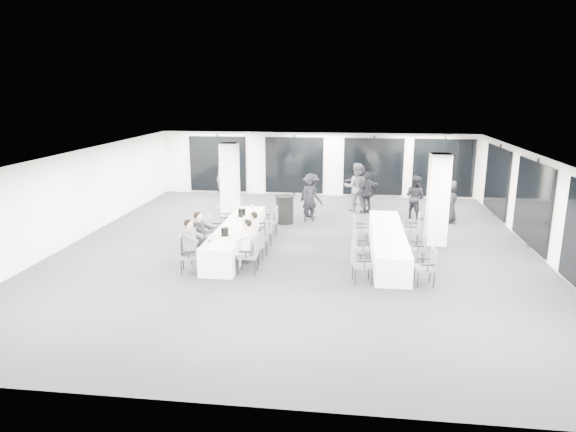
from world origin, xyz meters
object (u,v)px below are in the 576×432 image
(chair_side_right_far, at_px, (414,228))
(chair_side_right_near, at_px, (428,265))
(chair_main_left_near, at_px, (186,252))
(standing_guest_h, at_px, (415,194))
(chair_main_left_fourth, at_px, (213,227))
(chair_main_right_mid, at_px, (262,235))
(standing_guest_f, at_px, (360,182))
(chair_main_left_second, at_px, (196,244))
(standing_guest_a, at_px, (310,196))
(standing_guest_b, at_px, (356,184))
(standing_guest_c, at_px, (311,193))
(ice_bucket_near, at_px, (225,232))
(chair_main_right_far, at_px, (273,219))
(ice_bucket_far, at_px, (242,213))
(banquet_table_main, at_px, (236,237))
(banquet_table_side, at_px, (388,244))
(standing_guest_d, at_px, (367,190))
(cocktail_table, at_px, (285,209))
(standing_guest_g, at_px, (221,177))
(chair_main_left_mid, at_px, (207,232))
(chair_main_right_fourth, at_px, (267,228))
(chair_main_left_far, at_px, (223,218))
(chair_main_right_second, at_px, (257,245))
(chair_main_right_near, at_px, (251,252))
(standing_guest_e, at_px, (450,199))
(chair_side_left_near, at_px, (359,261))
(chair_side_left_mid, at_px, (359,245))

(chair_side_right_far, bearing_deg, chair_side_right_near, -173.91)
(chair_main_left_near, relative_size, standing_guest_h, 0.54)
(chair_main_left_fourth, bearing_deg, chair_main_right_mid, 60.83)
(standing_guest_f, bearing_deg, chair_main_left_second, 89.11)
(chair_side_right_near, bearing_deg, chair_main_left_second, 74.66)
(standing_guest_a, bearing_deg, standing_guest_b, 18.26)
(chair_side_right_near, relative_size, standing_guest_c, 0.49)
(chair_side_right_far, bearing_deg, ice_bucket_near, 118.53)
(chair_main_right_far, bearing_deg, ice_bucket_far, 119.89)
(ice_bucket_near, bearing_deg, standing_guest_f, 64.06)
(banquet_table_main, bearing_deg, banquet_table_side, -1.43)
(chair_side_right_near, relative_size, standing_guest_d, 0.51)
(cocktail_table, xyz_separation_m, ice_bucket_near, (-1.07, -4.41, 0.36))
(chair_side_right_far, distance_m, standing_guest_g, 9.87)
(chair_main_left_mid, bearing_deg, standing_guest_d, 137.39)
(ice_bucket_near, bearing_deg, standing_guest_b, 61.74)
(chair_main_right_mid, height_order, chair_side_right_far, chair_side_right_far)
(chair_main_right_mid, distance_m, standing_guest_g, 8.20)
(chair_main_left_second, height_order, chair_main_right_fourth, chair_main_right_fourth)
(banquet_table_side, relative_size, ice_bucket_far, 18.36)
(chair_main_left_fourth, height_order, chair_main_right_mid, chair_main_right_mid)
(chair_main_left_far, bearing_deg, chair_side_right_far, 72.48)
(standing_guest_g, bearing_deg, standing_guest_d, 26.44)
(banquet_table_main, distance_m, chair_main_left_far, 1.91)
(chair_main_right_second, xyz_separation_m, standing_guest_b, (2.71, 6.61, 0.56))
(standing_guest_f, xyz_separation_m, ice_bucket_near, (-3.74, -7.69, -0.09))
(chair_main_right_near, relative_size, chair_main_right_far, 1.08)
(chair_main_right_second, relative_size, standing_guest_e, 0.52)
(chair_main_right_fourth, bearing_deg, chair_main_right_far, -7.49)
(standing_guest_f, distance_m, ice_bucket_far, 6.65)
(standing_guest_e, xyz_separation_m, ice_bucket_near, (-6.92, -5.22, 0.00))
(banquet_table_side, bearing_deg, ice_bucket_far, 165.93)
(cocktail_table, relative_size, chair_side_right_near, 1.08)
(standing_guest_d, xyz_separation_m, ice_bucket_far, (-4.00, -4.09, -0.02))
(chair_main_left_far, height_order, chair_side_right_near, chair_side_right_near)
(chair_main_right_second, xyz_separation_m, standing_guest_g, (-3.15, 8.40, 0.39))
(standing_guest_a, distance_m, standing_guest_f, 3.35)
(standing_guest_d, relative_size, ice_bucket_near, 7.65)
(chair_side_right_near, bearing_deg, chair_main_left_far, 50.46)
(chair_main_right_second, distance_m, standing_guest_a, 4.93)
(chair_main_right_near, xyz_separation_m, chair_main_right_mid, (-0.00, 1.67, -0.02))
(chair_main_right_mid, height_order, standing_guest_g, standing_guest_g)
(standing_guest_c, xyz_separation_m, standing_guest_g, (-4.21, 3.11, -0.04))
(chair_main_left_near, height_order, chair_main_left_second, chair_main_left_near)
(banquet_table_side, height_order, chair_main_left_fourth, chair_main_left_fourth)
(chair_main_left_second, relative_size, chair_side_left_near, 0.96)
(chair_side_right_far, bearing_deg, chair_side_left_mid, 143.26)
(chair_side_left_near, distance_m, standing_guest_f, 8.80)
(standing_guest_b, relative_size, standing_guest_g, 1.19)
(cocktail_table, xyz_separation_m, standing_guest_c, (0.86, 0.95, 0.43))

